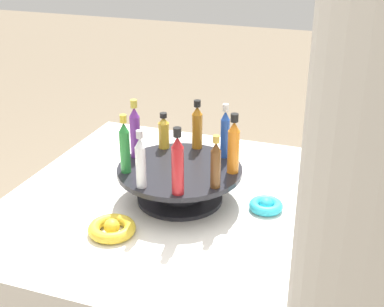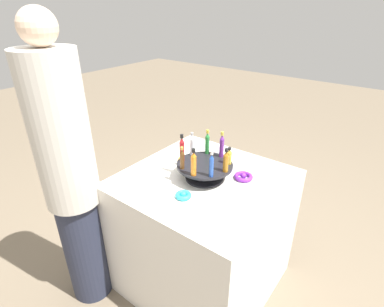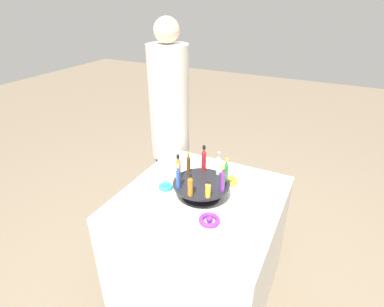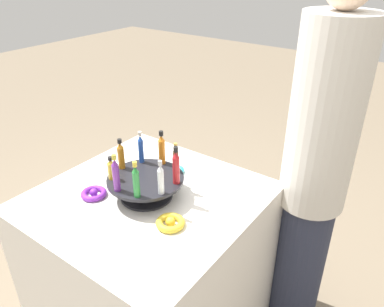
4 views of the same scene
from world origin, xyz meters
TOP-DOWN VIEW (x-y plane):
  - ground_plane at (0.00, 0.00)m, footprint 12.00×12.00m
  - party_table at (0.00, 0.00)m, footprint 0.83×0.83m
  - display_stand at (0.00, 0.00)m, footprint 0.30×0.30m
  - bottle_amber at (-0.00, -0.13)m, footprint 0.03×0.03m
  - bottle_gold at (0.08, -0.10)m, footprint 0.03×0.03m
  - bottle_purple at (0.12, -0.02)m, footprint 0.03×0.03m
  - bottle_green at (0.11, 0.06)m, footprint 0.02×0.02m
  - bottle_clear at (0.04, 0.12)m, footprint 0.02×0.02m
  - bottle_red at (-0.04, 0.12)m, footprint 0.03×0.03m
  - bottle_brown at (-0.11, 0.06)m, footprint 0.02×0.02m
  - bottle_orange at (-0.13, -0.02)m, footprint 0.03×0.03m
  - bottle_blue at (-0.08, -0.10)m, footprint 0.02×0.02m
  - ribbon_bow_teal at (-0.21, -0.02)m, footprint 0.08×0.08m
  - ribbon_bow_purple at (0.12, -0.17)m, footprint 0.10×0.10m
  - ribbon_bow_gold at (0.09, 0.19)m, footprint 0.10×0.10m
  - person_figure at (-0.48, 0.50)m, footprint 0.27×0.27m

SIDE VIEW (x-z plane):
  - ground_plane at x=0.00m, z-range 0.00..0.00m
  - party_table at x=0.00m, z-range 0.00..0.77m
  - ribbon_bow_purple at x=0.12m, z-range 0.76..0.80m
  - ribbon_bow_teal at x=-0.21m, z-range 0.76..0.80m
  - ribbon_bow_gold at x=0.09m, z-range 0.76..0.80m
  - person_figure at x=-0.48m, z-range 0.01..1.62m
  - display_stand at x=0.00m, z-range 0.78..0.86m
  - bottle_gold at x=0.08m, z-range 0.85..0.94m
  - bottle_brown at x=-0.11m, z-range 0.85..0.97m
  - bottle_amber at x=0.00m, z-range 0.85..0.98m
  - bottle_clear at x=0.04m, z-range 0.85..0.98m
  - bottle_blue at x=-0.08m, z-range 0.85..0.99m
  - bottle_green at x=0.11m, z-range 0.85..0.99m
  - bottle_orange at x=-0.13m, z-range 0.85..0.99m
  - bottle_purple at x=0.12m, z-range 0.85..1.00m
  - bottle_red at x=-0.04m, z-range 0.85..1.00m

